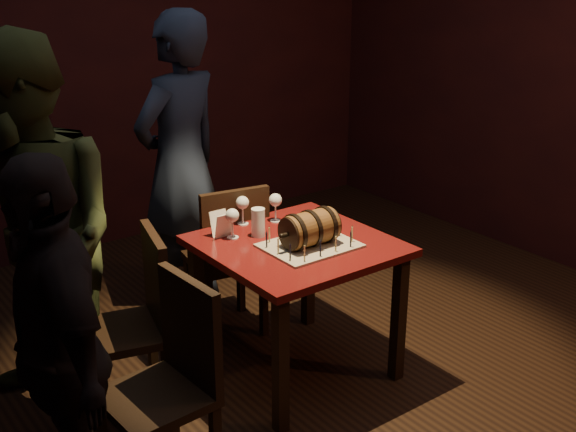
{
  "coord_description": "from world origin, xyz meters",
  "views": [
    {
      "loc": [
        -1.99,
        -2.56,
        2.14
      ],
      "look_at": [
        -0.04,
        0.05,
        0.95
      ],
      "focal_mm": 45.0,
      "sensor_mm": 36.0,
      "label": 1
    }
  ],
  "objects": [
    {
      "name": "pint_of_ale",
      "position": [
        -0.02,
        0.34,
        0.82
      ],
      "size": [
        0.07,
        0.07,
        0.15
      ],
      "color": "silver",
      "rests_on": "pub_table"
    },
    {
      "name": "person_left_rear",
      "position": [
        -1.11,
        0.52,
        0.93
      ],
      "size": [
        0.88,
        1.03,
        1.85
      ],
      "primitive_type": "imported",
      "rotation": [
        0.0,
        0.0,
        -1.35
      ],
      "color": "#354020",
      "rests_on": "ground"
    },
    {
      "name": "person_left_front",
      "position": [
        -1.28,
        -0.19,
        0.76
      ],
      "size": [
        0.46,
        0.92,
        1.52
      ],
      "primitive_type": "imported",
      "rotation": [
        0.0,
        0.0,
        -1.67
      ],
      "color": "black",
      "rests_on": "ground"
    },
    {
      "name": "pub_table",
      "position": [
        0.09,
        0.15,
        0.64
      ],
      "size": [
        0.9,
        0.9,
        0.75
      ],
      "color": "#440B0C",
      "rests_on": "ground"
    },
    {
      "name": "wine_glass_right",
      "position": [
        0.18,
        0.46,
        0.87
      ],
      "size": [
        0.07,
        0.07,
        0.16
      ],
      "color": "silver",
      "rests_on": "pub_table"
    },
    {
      "name": "room_shell",
      "position": [
        0.0,
        0.0,
        1.4
      ],
      "size": [
        5.04,
        5.04,
        2.8
      ],
      "color": "black",
      "rests_on": "ground"
    },
    {
      "name": "menu_card",
      "position": [
        -0.18,
        0.44,
        0.81
      ],
      "size": [
        0.1,
        0.05,
        0.13
      ],
      "primitive_type": null,
      "color": "white",
      "rests_on": "pub_table"
    },
    {
      "name": "wine_glass_mid",
      "position": [
        0.01,
        0.53,
        0.87
      ],
      "size": [
        0.07,
        0.07,
        0.16
      ],
      "color": "silver",
      "rests_on": "pub_table"
    },
    {
      "name": "chair_left_rear",
      "position": [
        -0.74,
        0.31,
        0.52
      ],
      "size": [
        0.49,
        0.49,
        0.93
      ],
      "color": "black",
      "rests_on": "ground"
    },
    {
      "name": "cake_board",
      "position": [
        0.1,
        0.06,
        0.76
      ],
      "size": [
        0.45,
        0.35,
        0.01
      ],
      "primitive_type": "cube",
      "color": "gray",
      "rests_on": "pub_table"
    },
    {
      "name": "birthday_candles",
      "position": [
        0.1,
        0.06,
        0.8
      ],
      "size": [
        0.4,
        0.3,
        0.09
      ],
      "color": "#DBCE82",
      "rests_on": "cake_board"
    },
    {
      "name": "chair_back",
      "position": [
        0.02,
        0.69,
        0.52
      ],
      "size": [
        0.46,
        0.46,
        0.93
      ],
      "color": "black",
      "rests_on": "ground"
    },
    {
      "name": "person_back",
      "position": [
        0.02,
        1.23,
        0.92
      ],
      "size": [
        0.77,
        0.62,
        1.85
      ],
      "primitive_type": "imported",
      "rotation": [
        0.0,
        0.0,
        3.44
      ],
      "color": "#1A2235",
      "rests_on": "ground"
    },
    {
      "name": "chair_left_front",
      "position": [
        -0.86,
        -0.25,
        0.52
      ],
      "size": [
        0.42,
        0.42,
        0.93
      ],
      "color": "black",
      "rests_on": "ground"
    },
    {
      "name": "wine_glass_left",
      "position": [
        -0.14,
        0.39,
        0.87
      ],
      "size": [
        0.07,
        0.07,
        0.16
      ],
      "color": "silver",
      "rests_on": "pub_table"
    },
    {
      "name": "barrel_cake",
      "position": [
        0.1,
        0.06,
        0.85
      ],
      "size": [
        0.33,
        0.19,
        0.19
      ],
      "color": "brown",
      "rests_on": "cake_board"
    }
  ]
}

